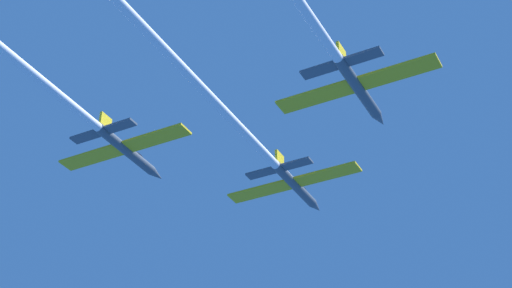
% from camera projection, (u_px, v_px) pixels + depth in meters
% --- Properties ---
extents(jet_lead, '(17.93, 56.60, 2.97)m').
position_uv_depth(jet_lead, '(234.00, 122.00, 90.20)').
color(jet_lead, '#4C5660').
extents(jet_left_wing, '(17.93, 61.31, 2.97)m').
position_uv_depth(jet_left_wing, '(25.00, 67.00, 83.26)').
color(jet_left_wing, '#4C5660').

